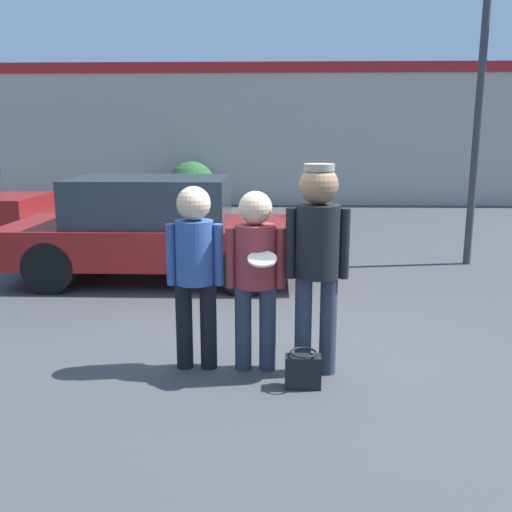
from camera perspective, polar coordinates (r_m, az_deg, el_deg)
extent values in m
plane|color=#3F3F42|center=(5.60, 1.85, -9.90)|extent=(56.00, 56.00, 0.00)
cube|color=#B2A89E|center=(17.12, 1.95, 11.98)|extent=(24.00, 0.18, 4.10)
cube|color=#B21E1E|center=(17.11, 2.00, 18.36)|extent=(24.00, 0.04, 0.30)
cylinder|color=black|center=(5.24, -7.19, -6.93)|extent=(0.15, 0.15, 0.80)
cylinder|color=black|center=(5.21, -4.78, -6.99)|extent=(0.15, 0.15, 0.80)
cylinder|color=#2D4C8C|center=(5.04, -6.15, 0.37)|extent=(0.34, 0.34, 0.56)
cylinder|color=#2D4C8C|center=(5.08, -8.47, 0.15)|extent=(0.09, 0.09, 0.55)
cylinder|color=#2D4C8C|center=(5.02, -3.80, 0.11)|extent=(0.09, 0.09, 0.55)
sphere|color=#DBB28E|center=(4.97, -6.27, 5.25)|extent=(0.30, 0.30, 0.30)
cylinder|color=#2D3347|center=(5.17, -1.29, -7.18)|extent=(0.15, 0.15, 0.78)
cylinder|color=#2D3347|center=(5.17, 1.17, -7.21)|extent=(0.15, 0.15, 0.78)
cylinder|color=maroon|center=(4.99, -0.06, 0.02)|extent=(0.36, 0.36, 0.55)
cylinder|color=maroon|center=(5.01, -2.56, -0.20)|extent=(0.09, 0.09, 0.54)
cylinder|color=maroon|center=(4.99, 2.44, -0.24)|extent=(0.09, 0.09, 0.54)
sphere|color=#DBB28E|center=(4.92, -0.07, 4.83)|extent=(0.29, 0.29, 0.29)
cylinder|color=silver|center=(4.74, 0.62, -0.30)|extent=(0.25, 0.24, 0.10)
cylinder|color=#2D3347|center=(5.09, 4.74, -6.91)|extent=(0.15, 0.15, 0.89)
cylinder|color=#2D3347|center=(5.11, 7.22, -6.90)|extent=(0.15, 0.15, 0.89)
cylinder|color=black|center=(4.91, 6.17, 1.48)|extent=(0.38, 0.38, 0.63)
cylinder|color=black|center=(4.90, 3.49, 1.27)|extent=(0.09, 0.09, 0.61)
cylinder|color=black|center=(4.93, 8.83, 1.22)|extent=(0.09, 0.09, 0.61)
sphere|color=#8C664C|center=(4.84, 6.30, 7.07)|extent=(0.33, 0.33, 0.33)
cylinder|color=gray|center=(4.83, 6.34, 8.80)|extent=(0.26, 0.26, 0.06)
cube|color=maroon|center=(8.44, -9.74, 1.51)|extent=(4.22, 1.84, 0.54)
cube|color=#28333D|center=(8.36, -10.46, 5.52)|extent=(2.19, 1.59, 0.65)
cylinder|color=black|center=(9.12, -0.58, 1.08)|extent=(0.70, 0.22, 0.70)
cylinder|color=black|center=(7.51, -1.12, -1.33)|extent=(0.70, 0.22, 0.70)
cylinder|color=black|center=(9.59, -16.40, 1.13)|extent=(0.70, 0.22, 0.70)
cylinder|color=black|center=(8.08, -19.98, -1.11)|extent=(0.70, 0.22, 0.70)
cylinder|color=black|center=(14.22, -22.57, 4.03)|extent=(0.64, 0.22, 0.64)
cylinder|color=#38383D|center=(9.81, 21.40, 13.83)|extent=(0.12, 0.12, 5.05)
sphere|color=#285B2D|center=(16.49, -6.43, 7.09)|extent=(1.33, 1.33, 1.33)
cube|color=black|center=(4.91, 4.73, -11.46)|extent=(0.30, 0.14, 0.28)
torus|color=black|center=(4.84, 4.76, -9.60)|extent=(0.23, 0.23, 0.02)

